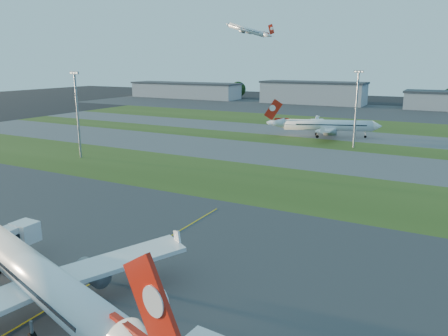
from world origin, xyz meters
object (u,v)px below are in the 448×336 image
Objects in this scene: light_mast_west at (77,109)px; airliner_parked at (42,281)px; airliner_taxiing at (326,125)px; light_mast_centre at (357,104)px.

airliner_parked is at bearing -46.48° from light_mast_west.
airliner_parked is 137.16m from airliner_taxiing.
airliner_parked is 1.60× the size of light_mast_centre.
airliner_taxiing is at bearing 130.64° from light_mast_centre.
airliner_taxiing is 1.54× the size of light_mast_centre.
light_mast_centre is at bearing 111.06° from airliner_taxiing.
light_mast_centre is (70.00, 56.00, 0.00)m from light_mast_west.
light_mast_centre reaches higher than airliner_taxiing.
light_mast_centre is (8.70, 120.55, 10.16)m from airliner_parked.
airliner_taxiing is (-5.46, 137.05, -0.12)m from airliner_parked.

